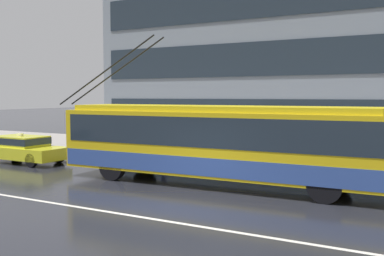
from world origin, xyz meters
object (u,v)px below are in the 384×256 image
at_px(taxi_queued_behind_bus, 22,148).
at_px(pedestrian_approaching_curb, 335,130).
at_px(pedestrian_at_shelter, 165,127).
at_px(trolleybus, 216,141).

height_order(taxi_queued_behind_bus, pedestrian_approaching_curb, pedestrian_approaching_curb).
distance_m(taxi_queued_behind_bus, pedestrian_approaching_curb, 14.26).
bearing_deg(pedestrian_at_shelter, taxi_queued_behind_bus, -157.95).
height_order(trolleybus, taxi_queued_behind_bus, trolleybus).
distance_m(trolleybus, taxi_queued_behind_bus, 10.39).
height_order(taxi_queued_behind_bus, pedestrian_at_shelter, pedestrian_at_shelter).
bearing_deg(trolleybus, pedestrian_at_shelter, 143.98).
relative_size(pedestrian_at_shelter, pedestrian_approaching_curb, 1.00).
distance_m(trolleybus, pedestrian_at_shelter, 4.88).
xyz_separation_m(trolleybus, taxi_queued_behind_bus, (-10.35, 0.27, -0.86)).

